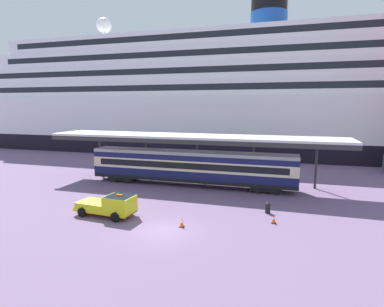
{
  "coord_description": "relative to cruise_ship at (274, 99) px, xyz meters",
  "views": [
    {
      "loc": [
        8.59,
        -21.01,
        9.4
      ],
      "look_at": [
        -0.6,
        9.51,
        4.5
      ],
      "focal_mm": 29.43,
      "sensor_mm": 36.0,
      "label": 1
    }
  ],
  "objects": [
    {
      "name": "ground_plane",
      "position": [
        -5.92,
        -45.47,
        -10.73
      ],
      "size": [
        400.0,
        400.0,
        0.0
      ],
      "primitive_type": "plane",
      "color": "slate"
    },
    {
      "name": "cruise_ship",
      "position": [
        0.0,
        0.0,
        0.0
      ],
      "size": [
        137.1,
        26.05,
        33.29
      ],
      "color": "black",
      "rests_on": "ground"
    },
    {
      "name": "platform_canopy",
      "position": [
        -7.93,
        -31.46,
        -5.07
      ],
      "size": [
        34.92,
        5.44,
        5.93
      ],
      "color": "silver",
      "rests_on": "ground"
    },
    {
      "name": "train_carriage",
      "position": [
        -7.93,
        -31.89,
        -8.41
      ],
      "size": [
        24.17,
        2.81,
        4.11
      ],
      "color": "black",
      "rests_on": "ground"
    },
    {
      "name": "service_truck",
      "position": [
        -11.43,
        -43.79,
        -9.74
      ],
      "size": [
        5.34,
        2.55,
        2.02
      ],
      "color": "yellow",
      "rests_on": "ground"
    },
    {
      "name": "traffic_cone_near",
      "position": [
        2.0,
        -41.45,
        -10.39
      ],
      "size": [
        0.36,
        0.36,
        0.69
      ],
      "color": "black",
      "rests_on": "ground"
    },
    {
      "name": "traffic_cone_mid",
      "position": [
        -4.84,
        -44.32,
        -10.37
      ],
      "size": [
        0.36,
        0.36,
        0.72
      ],
      "color": "black",
      "rests_on": "ground"
    },
    {
      "name": "quay_bollard",
      "position": [
        1.38,
        -39.11,
        -10.21
      ],
      "size": [
        0.48,
        0.48,
        0.96
      ],
      "color": "black",
      "rests_on": "ground"
    }
  ]
}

